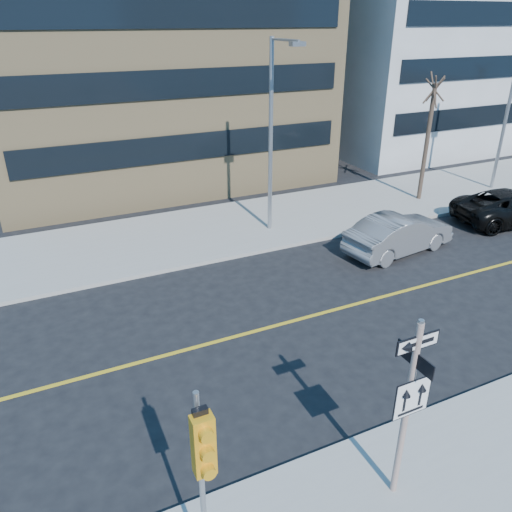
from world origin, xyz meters
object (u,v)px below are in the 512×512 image
sign_pole (408,402)px  parked_car_b (399,234)px  street_tree_west (434,92)px  streetlight_a (273,126)px  traffic_signal (203,460)px

sign_pole → parked_car_b: 12.21m
street_tree_west → streetlight_a: bearing=-176.5°
streetlight_a → street_tree_west: 9.05m
parked_car_b → streetlight_a: bearing=35.5°
street_tree_west → parked_car_b: bearing=-138.9°
traffic_signal → streetlight_a: streetlight_a is taller
traffic_signal → streetlight_a: (8.00, 13.42, 1.73)m
sign_pole → parked_car_b: (7.79, 9.27, -1.63)m
sign_pole → parked_car_b: sign_pole is taller
streetlight_a → parked_car_b: bearing=-46.6°
streetlight_a → street_tree_west: bearing=3.5°
traffic_signal → streetlight_a: bearing=59.2°
parked_car_b → streetlight_a: size_ratio=0.61×
sign_pole → streetlight_a: streetlight_a is taller
parked_car_b → street_tree_west: street_tree_west is taller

